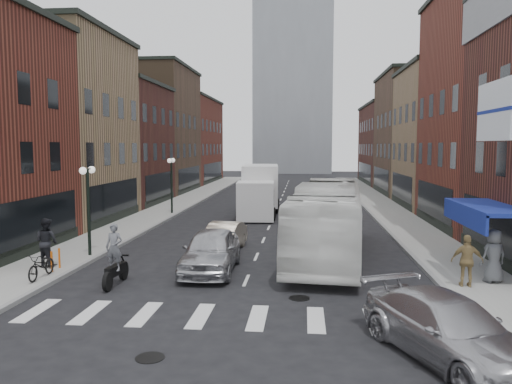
% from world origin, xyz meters
% --- Properties ---
extents(ground, '(160.00, 160.00, 0.00)m').
position_xyz_m(ground, '(0.00, 0.00, 0.00)').
color(ground, black).
rests_on(ground, ground).
extents(sidewalk_left, '(3.00, 74.00, 0.15)m').
position_xyz_m(sidewalk_left, '(-8.50, 22.00, 0.07)').
color(sidewalk_left, gray).
rests_on(sidewalk_left, ground).
extents(sidewalk_right, '(3.00, 74.00, 0.15)m').
position_xyz_m(sidewalk_right, '(8.50, 22.00, 0.07)').
color(sidewalk_right, gray).
rests_on(sidewalk_right, ground).
extents(curb_left, '(0.20, 74.00, 0.16)m').
position_xyz_m(curb_left, '(-7.00, 22.00, 0.00)').
color(curb_left, gray).
rests_on(curb_left, ground).
extents(curb_right, '(0.20, 74.00, 0.16)m').
position_xyz_m(curb_right, '(7.00, 22.00, 0.00)').
color(curb_right, gray).
rests_on(curb_right, ground).
extents(crosswalk_stripes, '(12.00, 2.20, 0.01)m').
position_xyz_m(crosswalk_stripes, '(0.00, -3.00, 0.00)').
color(crosswalk_stripes, silver).
rests_on(crosswalk_stripes, ground).
extents(bldg_left_mid_a, '(10.30, 10.20, 12.30)m').
position_xyz_m(bldg_left_mid_a, '(-14.99, 14.00, 6.15)').
color(bldg_left_mid_a, '#937751').
rests_on(bldg_left_mid_a, ground).
extents(bldg_left_mid_b, '(10.30, 10.20, 10.30)m').
position_xyz_m(bldg_left_mid_b, '(-14.99, 24.00, 5.15)').
color(bldg_left_mid_b, '#451C18').
rests_on(bldg_left_mid_b, ground).
extents(bldg_left_far_a, '(10.30, 12.20, 13.30)m').
position_xyz_m(bldg_left_far_a, '(-14.99, 35.00, 6.65)').
color(bldg_left_far_a, '#4D3926').
rests_on(bldg_left_far_a, ground).
extents(bldg_left_far_b, '(10.30, 16.20, 11.30)m').
position_xyz_m(bldg_left_far_b, '(-14.99, 49.00, 5.65)').
color(bldg_left_far_b, maroon).
rests_on(bldg_left_far_b, ground).
extents(bldg_right_mid_b, '(10.30, 10.20, 11.30)m').
position_xyz_m(bldg_right_mid_b, '(14.99, 24.00, 5.65)').
color(bldg_right_mid_b, '#937751').
rests_on(bldg_right_mid_b, ground).
extents(bldg_right_far_a, '(10.30, 12.20, 12.30)m').
position_xyz_m(bldg_right_far_a, '(14.99, 35.00, 6.15)').
color(bldg_right_far_a, '#4D3926').
rests_on(bldg_right_far_a, ground).
extents(bldg_right_far_b, '(10.30, 16.20, 10.30)m').
position_xyz_m(bldg_right_far_b, '(14.99, 49.00, 5.15)').
color(bldg_right_far_b, '#451C18').
rests_on(bldg_right_far_b, ground).
extents(awning_blue, '(1.80, 5.00, 0.78)m').
position_xyz_m(awning_blue, '(8.93, 2.50, 2.63)').
color(awning_blue, navy).
rests_on(awning_blue, ground).
extents(billboard_sign, '(1.52, 3.00, 3.70)m').
position_xyz_m(billboard_sign, '(8.59, 0.50, 6.13)').
color(billboard_sign, black).
rests_on(billboard_sign, ground).
extents(distant_tower, '(14.00, 14.00, 50.00)m').
position_xyz_m(distant_tower, '(0.00, 78.00, 25.00)').
color(distant_tower, '#9399A0').
rests_on(distant_tower, ground).
extents(streetlamp_near, '(0.32, 1.22, 4.11)m').
position_xyz_m(streetlamp_near, '(-7.40, 4.00, 2.91)').
color(streetlamp_near, black).
rests_on(streetlamp_near, ground).
extents(streetlamp_far, '(0.32, 1.22, 4.11)m').
position_xyz_m(streetlamp_far, '(-7.40, 18.00, 2.91)').
color(streetlamp_far, black).
rests_on(streetlamp_far, ground).
extents(bike_rack, '(0.08, 0.68, 0.80)m').
position_xyz_m(bike_rack, '(-7.60, 1.30, 0.55)').
color(bike_rack, '#D8590C').
rests_on(bike_rack, sidewalk_left).
extents(box_truck, '(2.85, 8.36, 3.58)m').
position_xyz_m(box_truck, '(-1.07, 18.44, 1.77)').
color(box_truck, silver).
rests_on(box_truck, ground).
extents(motorcycle_rider, '(0.66, 2.23, 2.27)m').
position_xyz_m(motorcycle_rider, '(-4.62, -0.13, 1.06)').
color(motorcycle_rider, black).
rests_on(motorcycle_rider, ground).
extents(transit_bus, '(3.97, 12.30, 3.37)m').
position_xyz_m(transit_bus, '(3.21, 5.41, 1.68)').
color(transit_bus, white).
rests_on(transit_bus, ground).
extents(sedan_left_near, '(2.10, 5.05, 1.71)m').
position_xyz_m(sedan_left_near, '(-1.56, 2.21, 0.85)').
color(sedan_left_near, '#BCBCC1').
rests_on(sedan_left_near, ground).
extents(sedan_left_far, '(1.88, 4.25, 1.36)m').
position_xyz_m(sedan_left_far, '(-1.67, 6.00, 0.68)').
color(sedan_left_far, beige).
rests_on(sedan_left_far, ground).
extents(curb_car, '(4.01, 5.52, 1.49)m').
position_xyz_m(curb_car, '(5.53, -5.38, 0.74)').
color(curb_car, '#B3B2B7').
rests_on(curb_car, ground).
extents(parked_bicycle, '(0.65, 1.81, 0.95)m').
position_xyz_m(parked_bicycle, '(-7.50, 0.07, 0.62)').
color(parked_bicycle, black).
rests_on(parked_bicycle, sidewalk_left).
extents(ped_left_solo, '(1.08, 0.83, 1.96)m').
position_xyz_m(ped_left_solo, '(-8.31, 1.97, 1.13)').
color(ped_left_solo, black).
rests_on(ped_left_solo, sidewalk_left).
extents(ped_right_b, '(1.12, 0.65, 1.82)m').
position_xyz_m(ped_right_b, '(7.78, 0.43, 1.06)').
color(ped_right_b, olive).
rests_on(ped_right_b, sidewalk_right).
extents(ped_right_c, '(1.08, 0.86, 1.93)m').
position_xyz_m(ped_right_c, '(8.89, 1.07, 1.11)').
color(ped_right_c, slate).
rests_on(ped_right_c, sidewalk_right).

